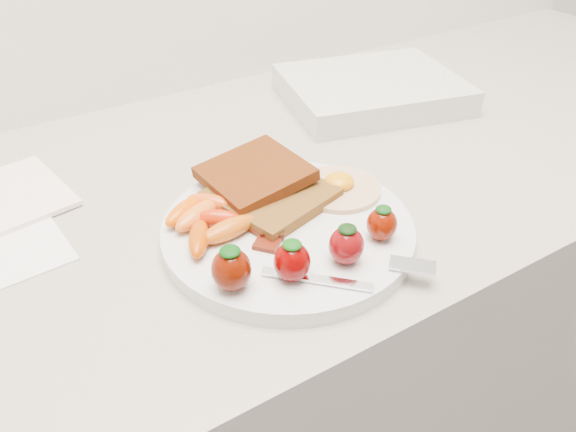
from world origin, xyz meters
TOP-DOWN VIEW (x-y plane):
  - counter at (0.00, 1.70)m, footprint 2.00×0.60m
  - plate at (-0.00, 1.57)m, footprint 0.27×0.27m
  - toast_lower at (0.01, 1.62)m, footprint 0.14×0.14m
  - toast_upper at (0.00, 1.65)m, footprint 0.12×0.11m
  - fried_egg at (0.08, 1.59)m, footprint 0.10×0.10m
  - bacon_strips at (-0.00, 1.58)m, footprint 0.11×0.11m
  - baby_carrots at (-0.08, 1.61)m, footprint 0.09×0.11m
  - strawberries at (-0.03, 1.50)m, footprint 0.20×0.06m
  - fork at (0.01, 1.46)m, footprint 0.15×0.10m
  - notepad at (-0.23, 1.81)m, footprint 0.12×0.16m
  - appliance at (0.30, 1.80)m, footprint 0.31×0.27m

SIDE VIEW (x-z plane):
  - counter at x=0.00m, z-range 0.00..0.90m
  - notepad at x=-0.23m, z-range 0.90..0.91m
  - plate at x=0.00m, z-range 0.90..0.92m
  - appliance at x=0.30m, z-range 0.90..0.94m
  - fork at x=0.01m, z-range 0.92..0.92m
  - bacon_strips at x=0.00m, z-range 0.92..0.93m
  - fried_egg at x=0.08m, z-range 0.91..0.93m
  - toast_lower at x=0.01m, z-range 0.92..0.93m
  - baby_carrots at x=-0.08m, z-range 0.92..0.94m
  - strawberries at x=-0.03m, z-range 0.92..0.96m
  - toast_upper at x=0.00m, z-range 0.93..0.95m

